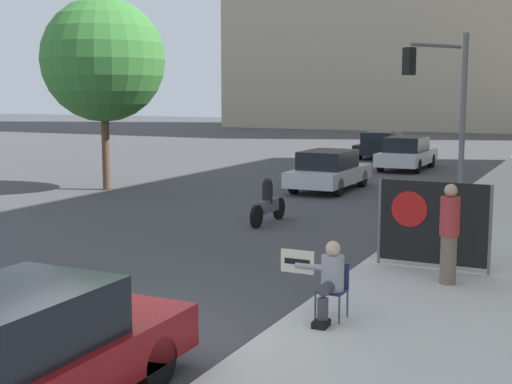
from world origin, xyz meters
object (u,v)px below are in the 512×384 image
seated_protester (329,279)px  traffic_light_pole (440,91)px  parked_car_curbside (13,359)px  car_on_road_nearest (329,170)px  car_on_road_midblock (407,153)px  car_on_road_distant (382,145)px  street_tree_near_curb (103,60)px  protest_banner (432,223)px  jogger_on_sidewalk (449,233)px  motorcycle_on_road (268,204)px

seated_protester → traffic_light_pole: 12.14m
parked_car_curbside → car_on_road_nearest: (-3.26, 18.54, -0.01)m
car_on_road_nearest → car_on_road_midblock: bearing=84.1°
parked_car_curbside → car_on_road_distant: (-5.07, 31.78, -0.03)m
car_on_road_distant → street_tree_near_curb: street_tree_near_curb is taller
car_on_road_distant → street_tree_near_curb: bearing=-108.2°
protest_banner → car_on_road_midblock: bearing=105.3°
jogger_on_sidewalk → motorcycle_on_road: bearing=-12.7°
jogger_on_sidewalk → car_on_road_distant: (-8.17, 24.67, -0.35)m
car_on_road_midblock → protest_banner: bearing=-74.7°
parked_car_curbside → motorcycle_on_road: bearing=102.0°
motorcycle_on_road → car_on_road_distant: bearing=97.3°
car_on_road_nearest → traffic_light_pole: bearing=-29.3°
jogger_on_sidewalk → street_tree_near_curb: street_tree_near_curb is taller
car_on_road_nearest → motorcycle_on_road: car_on_road_nearest is taller
car_on_road_midblock → street_tree_near_curb: (-8.06, -11.29, 3.85)m
seated_protester → parked_car_curbside: (-1.91, -4.32, -0.04)m
motorcycle_on_road → street_tree_near_curb: (-8.02, 3.54, 4.06)m
jogger_on_sidewalk → traffic_light_pole: 9.56m
traffic_light_pole → car_on_road_distant: bearing=111.4°
car_on_road_midblock → street_tree_near_curb: size_ratio=0.67×
seated_protester → car_on_road_distant: 28.33m
jogger_on_sidewalk → protest_banner: jogger_on_sidewalk is taller
street_tree_near_curb → parked_car_curbside: bearing=-55.4°
parked_car_curbside → car_on_road_midblock: bearing=95.2°
jogger_on_sidewalk → seated_protester: bearing=93.4°
jogger_on_sidewalk → car_on_road_midblock: 20.19m
seated_protester → car_on_road_distant: bearing=108.6°
traffic_light_pole → car_on_road_nearest: bearing=150.7°
car_on_road_nearest → car_on_road_midblock: size_ratio=0.96×
protest_banner → street_tree_near_curb: (-13.11, 7.16, 3.56)m
jogger_on_sidewalk → car_on_road_midblock: (-5.54, 19.41, -0.31)m
street_tree_near_curb → seated_protester: bearing=-41.3°
car_on_road_midblock → motorcycle_on_road: size_ratio=2.23×
protest_banner → car_on_road_nearest: bearing=119.2°
jogger_on_sidewalk → car_on_road_midblock: jogger_on_sidewalk is taller
jogger_on_sidewalk → protest_banner: (-0.50, 0.96, -0.02)m
jogger_on_sidewalk → car_on_road_nearest: 13.09m
parked_car_curbside → car_on_road_distant: bearing=99.1°
seated_protester → car_on_road_midblock: bearing=105.4°
protest_banner → motorcycle_on_road: 6.26m
traffic_light_pole → motorcycle_on_road: size_ratio=2.45×
jogger_on_sidewalk → street_tree_near_curb: bearing=-4.1°
car_on_road_midblock → street_tree_near_curb: 14.40m
traffic_light_pole → car_on_road_midblock: (-3.49, 10.40, -2.75)m
parked_car_curbside → motorcycle_on_road: (-2.48, 11.68, -0.19)m
traffic_light_pole → parked_car_curbside: traffic_light_pole is taller
car_on_road_nearest → jogger_on_sidewalk: bearing=-60.9°
street_tree_near_curb → car_on_road_midblock: bearing=54.5°
car_on_road_nearest → car_on_road_distant: bearing=97.8°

